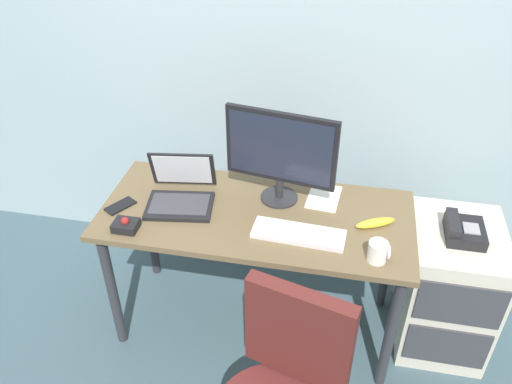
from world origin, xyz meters
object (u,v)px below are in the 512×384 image
desk_phone (463,230)px  keyboard (299,233)px  file_cabinet (447,287)px  cell_phone (120,206)px  monitor_main (280,152)px  coffee_mug (378,252)px  banana (375,223)px  trackball_mouse (126,225)px  paper_notepad (324,197)px  laptop (181,192)px

desk_phone → keyboard: 0.76m
desk_phone → keyboard: size_ratio=0.48×
file_cabinet → cell_phone: (-1.60, -0.18, 0.41)m
monitor_main → coffee_mug: bearing=-36.7°
monitor_main → coffee_mug: monitor_main is taller
file_cabinet → banana: (-0.41, -0.10, 0.42)m
coffee_mug → cell_phone: bearing=173.4°
desk_phone → trackball_mouse: bearing=-168.1°
monitor_main → desk_phone: bearing=-3.1°
desk_phone → paper_notepad: desk_phone is taller
desk_phone → paper_notepad: 0.65m
desk_phone → paper_notepad: (-0.65, 0.09, 0.03)m
coffee_mug → paper_notepad: 0.47m
keyboard → cell_phone: (-0.86, 0.05, -0.01)m
coffee_mug → banana: coffee_mug is taller
desk_phone → monitor_main: monitor_main is taller
trackball_mouse → paper_notepad: 0.94m
desk_phone → coffee_mug: size_ratio=2.17×
desk_phone → laptop: bearing=-177.2°
keyboard → trackball_mouse: trackball_mouse is taller
file_cabinet → trackball_mouse: (-1.50, -0.33, 0.43)m
coffee_mug → cell_phone: coffee_mug is taller
file_cabinet → coffee_mug: bearing=-141.2°
file_cabinet → paper_notepad: size_ratio=3.31×
keyboard → cell_phone: bearing=176.8°
banana → cell_phone: bearing=-175.9°
coffee_mug → banana: 0.22m
coffee_mug → trackball_mouse: bearing=-179.3°
paper_notepad → laptop: bearing=-166.9°
keyboard → banana: 0.36m
paper_notepad → coffee_mug: bearing=-56.9°
laptop → coffee_mug: laptop is taller
coffee_mug → desk_phone: bearing=37.9°
banana → monitor_main: bearing=164.5°
monitor_main → laptop: 0.52m
desk_phone → monitor_main: size_ratio=0.38×
file_cabinet → banana: 0.60m
monitor_main → coffee_mug: size_ratio=5.68×
keyboard → paper_notepad: size_ratio=2.01×
cell_phone → laptop: bearing=52.6°
paper_notepad → cell_phone: 0.98m
laptop → file_cabinet: bearing=3.5°
file_cabinet → monitor_main: (-0.87, 0.03, 0.67)m
trackball_mouse → desk_phone: bearing=11.9°
keyboard → banana: banana is taller
desk_phone → coffee_mug: bearing=-142.1°
monitor_main → cell_phone: bearing=-163.8°
coffee_mug → file_cabinet: bearing=38.8°
desk_phone → coffee_mug: (-0.39, -0.30, 0.07)m
trackball_mouse → cell_phone: (-0.09, 0.15, -0.02)m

